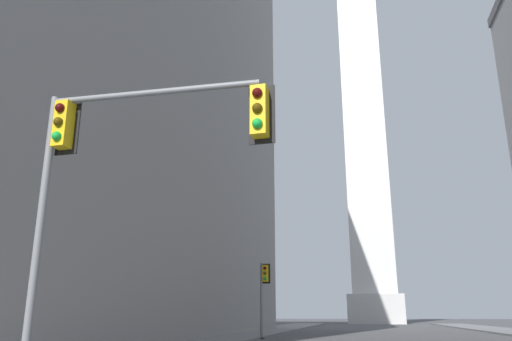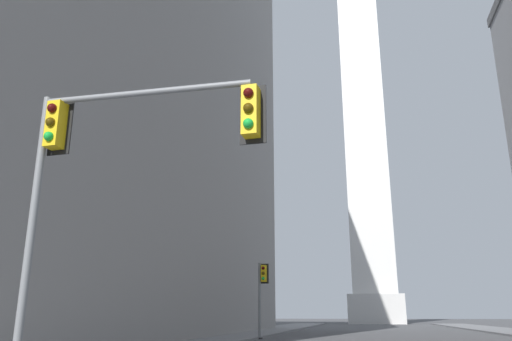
{
  "view_description": "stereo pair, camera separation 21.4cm",
  "coord_description": "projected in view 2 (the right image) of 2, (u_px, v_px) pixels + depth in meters",
  "views": [
    {
      "loc": [
        -1.79,
        -2.78,
        1.53
      ],
      "look_at": [
        -16.57,
        67.2,
        22.25
      ],
      "focal_mm": 35.0,
      "sensor_mm": 36.0,
      "label": 1
    },
    {
      "loc": [
        -1.58,
        -2.73,
        1.53
      ],
      "look_at": [
        -16.57,
        67.2,
        22.25
      ],
      "focal_mm": 35.0,
      "sensor_mm": 36.0,
      "label": 2
    }
  ],
  "objects": [
    {
      "name": "traffic_light_near_left",
      "position": [
        109.0,
        155.0,
        10.89
      ],
      "size": [
        5.37,
        0.51,
        6.4
      ],
      "color": "slate",
      "rests_on": "ground_plane"
    },
    {
      "name": "sidewalk_left",
      "position": [
        229.0,
        337.0,
        34.57
      ],
      "size": [
        5.0,
        108.25,
        0.15
      ],
      "primitive_type": "cube",
      "color": "slate",
      "rests_on": "ground_plane"
    },
    {
      "name": "traffic_light_mid_left",
      "position": [
        262.0,
        288.0,
        33.33
      ],
      "size": [
        0.78,
        0.51,
        4.9
      ],
      "color": "slate",
      "rests_on": "ground_plane"
    },
    {
      "name": "building_left",
      "position": [
        49.0,
        49.0,
        41.24
      ],
      "size": [
        28.98,
        51.03,
        45.35
      ],
      "color": "gray",
      "rests_on": "ground_plane"
    },
    {
      "name": "obelisk",
      "position": [
        364.0,
        122.0,
        97.03
      ],
      "size": [
        9.49,
        9.49,
        77.89
      ],
      "color": "silver",
      "rests_on": "ground_plane"
    }
  ]
}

